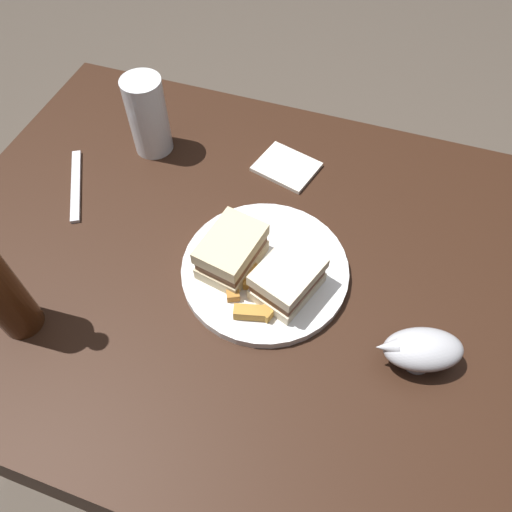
% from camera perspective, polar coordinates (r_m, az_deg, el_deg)
% --- Properties ---
extents(ground_plane, '(6.00, 6.00, 0.00)m').
position_cam_1_polar(ground_plane, '(1.47, -0.60, -16.72)').
color(ground_plane, '#4C4238').
extents(dining_table, '(1.09, 0.81, 0.72)m').
position_cam_1_polar(dining_table, '(1.13, -0.76, -10.97)').
color(dining_table, black).
rests_on(dining_table, ground).
extents(plate, '(0.27, 0.27, 0.02)m').
position_cam_1_polar(plate, '(0.79, 1.06, -1.63)').
color(plate, white).
rests_on(plate, dining_table).
extents(sandwich_half_left, '(0.09, 0.12, 0.07)m').
position_cam_1_polar(sandwich_half_left, '(0.76, -2.90, 0.51)').
color(sandwich_half_left, beige).
rests_on(sandwich_half_left, plate).
extents(sandwich_half_right, '(0.11, 0.12, 0.06)m').
position_cam_1_polar(sandwich_half_right, '(0.74, 3.75, -2.71)').
color(sandwich_half_right, beige).
rests_on(sandwich_half_right, plate).
extents(potato_wedge_front, '(0.04, 0.05, 0.02)m').
position_cam_1_polar(potato_wedge_front, '(0.76, -1.22, -2.29)').
color(potato_wedge_front, '#B77F33').
rests_on(potato_wedge_front, plate).
extents(potato_wedge_middle, '(0.03, 0.04, 0.02)m').
position_cam_1_polar(potato_wedge_middle, '(0.76, -0.53, -2.59)').
color(potato_wedge_middle, gold).
rests_on(potato_wedge_middle, plate).
extents(potato_wedge_back, '(0.03, 0.04, 0.02)m').
position_cam_1_polar(potato_wedge_back, '(0.73, 1.67, -6.23)').
color(potato_wedge_back, gold).
rests_on(potato_wedge_back, plate).
extents(potato_wedge_left_edge, '(0.04, 0.05, 0.02)m').
position_cam_1_polar(potato_wedge_left_edge, '(0.76, -3.17, -3.53)').
color(potato_wedge_left_edge, '#AD702D').
rests_on(potato_wedge_left_edge, plate).
extents(potato_wedge_right_edge, '(0.06, 0.03, 0.02)m').
position_cam_1_polar(potato_wedge_right_edge, '(0.73, -0.50, -6.69)').
color(potato_wedge_right_edge, '#B77F33').
rests_on(potato_wedge_right_edge, plate).
extents(pint_glass, '(0.07, 0.07, 0.15)m').
position_cam_1_polar(pint_glass, '(0.97, -12.51, 15.34)').
color(pint_glass, white).
rests_on(pint_glass, dining_table).
extents(gravy_boat, '(0.13, 0.10, 0.06)m').
position_cam_1_polar(gravy_boat, '(0.73, 18.93, -10.39)').
color(gravy_boat, '#B7B7BC').
rests_on(gravy_boat, dining_table).
extents(napkin, '(0.13, 0.12, 0.01)m').
position_cam_1_polar(napkin, '(0.95, 3.52, 10.46)').
color(napkin, silver).
rests_on(napkin, dining_table).
extents(fork, '(0.10, 0.16, 0.01)m').
position_cam_1_polar(fork, '(0.97, -20.46, 7.83)').
color(fork, silver).
rests_on(fork, dining_table).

